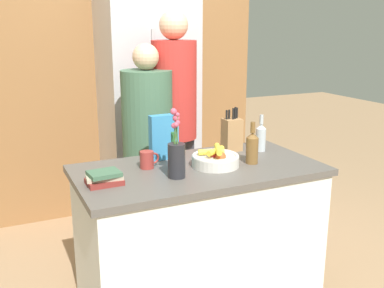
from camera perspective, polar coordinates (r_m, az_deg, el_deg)
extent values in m
cube|color=silver|center=(2.86, 0.82, -11.78)|extent=(1.41, 0.74, 0.84)
cube|color=#56514C|center=(2.69, 0.86, -3.35)|extent=(1.46, 0.77, 0.04)
cube|color=olive|center=(4.18, -9.39, 9.08)|extent=(2.66, 0.12, 2.60)
cube|color=#B7B7BC|center=(3.92, -5.60, 4.68)|extent=(0.75, 0.60, 2.04)
cylinder|color=#B7B7BC|center=(3.59, -4.82, 5.41)|extent=(0.02, 0.02, 1.12)
cylinder|color=silver|center=(2.70, 2.99, -2.19)|extent=(0.28, 0.28, 0.06)
torus|color=silver|center=(2.69, 3.00, -1.57)|extent=(0.28, 0.28, 0.02)
sphere|color=#C64C23|center=(2.67, 3.65, -1.69)|extent=(0.07, 0.07, 0.07)
sphere|color=red|center=(2.70, 2.80, -1.35)|extent=(0.07, 0.07, 0.07)
cylinder|color=yellow|center=(2.71, 2.46, -1.01)|extent=(0.16, 0.08, 0.03)
cylinder|color=yellow|center=(2.68, 3.01, -0.88)|extent=(0.15, 0.11, 0.03)
cylinder|color=yellow|center=(2.68, 3.33, -0.67)|extent=(0.10, 0.18, 0.03)
cube|color=#A87A4C|center=(3.03, 5.08, 1.19)|extent=(0.12, 0.10, 0.22)
cylinder|color=black|center=(2.99, 4.42, 3.63)|extent=(0.01, 0.01, 0.07)
cylinder|color=black|center=(3.00, 4.74, 3.68)|extent=(0.01, 0.01, 0.07)
cylinder|color=black|center=(2.99, 5.26, 3.75)|extent=(0.01, 0.01, 0.08)
cylinder|color=black|center=(3.01, 5.52, 3.86)|extent=(0.01, 0.01, 0.09)
cylinder|color=black|center=(3.03, 5.72, 3.86)|extent=(0.01, 0.01, 0.08)
cylinder|color=#232328|center=(2.48, -1.97, -2.13)|extent=(0.10, 0.10, 0.19)
cylinder|color=#477538|center=(2.44, -1.90, 1.88)|extent=(0.01, 0.02, 0.16)
sphere|color=#C64C66|center=(2.42, -1.85, 3.75)|extent=(0.02, 0.02, 0.02)
cylinder|color=#477538|center=(2.45, -2.01, 1.68)|extent=(0.02, 0.01, 0.14)
sphere|color=#C64C66|center=(2.44, -2.03, 3.33)|extent=(0.04, 0.04, 0.04)
cylinder|color=#477538|center=(2.44, -2.21, 2.07)|extent=(0.02, 0.02, 0.18)
sphere|color=#C64C66|center=(2.42, -2.35, 4.14)|extent=(0.04, 0.04, 0.04)
cylinder|color=#477538|center=(2.44, -2.18, 1.17)|extent=(0.01, 0.02, 0.10)
sphere|color=#C64C66|center=(2.42, -2.30, 2.34)|extent=(0.03, 0.03, 0.03)
cylinder|color=#477538|center=(2.43, -2.03, 1.22)|extent=(0.02, 0.01, 0.11)
sphere|color=#C64C66|center=(2.42, -2.06, 2.46)|extent=(0.03, 0.03, 0.03)
cylinder|color=#477538|center=(2.44, -1.89, 1.36)|extent=(0.01, 0.01, 0.12)
sphere|color=#C64C66|center=(2.42, -1.83, 2.72)|extent=(0.03, 0.03, 0.03)
cube|color=teal|center=(2.82, -3.61, 0.87)|extent=(0.18, 0.07, 0.28)
cylinder|color=#99332D|center=(2.67, -5.76, -2.01)|extent=(0.08, 0.08, 0.10)
torus|color=#99332D|center=(2.69, -4.87, -1.81)|extent=(0.07, 0.02, 0.07)
cube|color=maroon|center=(2.44, -11.06, -4.72)|extent=(0.19, 0.15, 0.03)
cube|color=#B7A88E|center=(2.45, -11.09, -4.12)|extent=(0.20, 0.14, 0.02)
cube|color=#3D6047|center=(2.43, -11.10, -3.72)|extent=(0.17, 0.15, 0.02)
cylinder|color=brown|center=(2.77, 7.63, -0.83)|extent=(0.08, 0.08, 0.16)
cone|color=brown|center=(2.74, 7.70, 1.10)|extent=(0.08, 0.08, 0.03)
cylinder|color=brown|center=(2.73, 7.73, 2.10)|extent=(0.03, 0.03, 0.07)
cylinder|color=#286633|center=(2.64, -2.41, -1.74)|extent=(0.06, 0.06, 0.14)
cone|color=#286633|center=(2.61, -2.43, 0.00)|extent=(0.06, 0.06, 0.03)
cylinder|color=#286633|center=(2.60, -2.44, 0.90)|extent=(0.02, 0.02, 0.06)
cylinder|color=#B2BCC1|center=(3.05, 8.72, 0.54)|extent=(0.07, 0.07, 0.15)
cone|color=#B2BCC1|center=(3.03, 8.78, 2.21)|extent=(0.07, 0.07, 0.03)
cylinder|color=#B2BCC1|center=(3.02, 8.82, 3.08)|extent=(0.03, 0.03, 0.06)
cube|color=#383842|center=(3.43, -5.41, -7.90)|extent=(0.32, 0.26, 0.76)
cylinder|color=#42664C|center=(3.23, -5.71, 3.67)|extent=(0.36, 0.36, 0.64)
sphere|color=#DBAD89|center=(3.17, -5.91, 10.97)|extent=(0.18, 0.18, 0.18)
cube|color=#383842|center=(3.57, -2.14, -5.97)|extent=(0.31, 0.27, 0.87)
cylinder|color=red|center=(3.37, -2.27, 6.85)|extent=(0.33, 0.33, 0.73)
sphere|color=#DBAD89|center=(3.34, -2.35, 14.85)|extent=(0.21, 0.21, 0.21)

